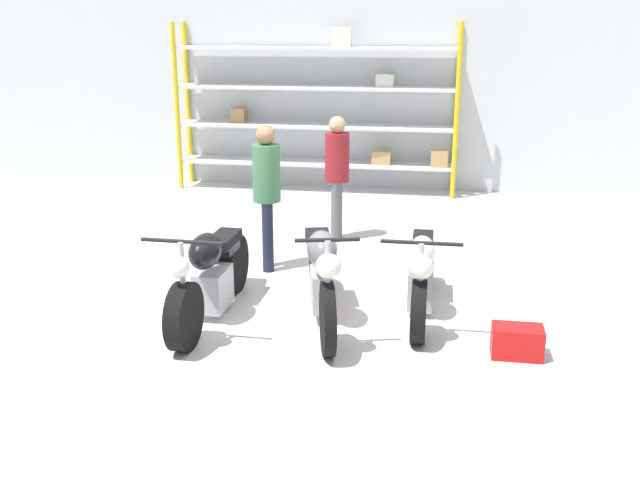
{
  "coord_description": "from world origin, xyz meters",
  "views": [
    {
      "loc": [
        1.14,
        -6.41,
        2.82
      ],
      "look_at": [
        0.0,
        0.4,
        0.7
      ],
      "focal_mm": 40.0,
      "sensor_mm": 36.0,
      "label": 1
    }
  ],
  "objects_px": {
    "motorcycle_black": "(211,276)",
    "motorcycle_grey": "(321,273)",
    "person_browsing": "(267,186)",
    "person_near_rack": "(337,168)",
    "shelving_rack": "(321,107)",
    "toolbox": "(517,342)",
    "motorcycle_white": "(421,275)"
  },
  "relations": [
    {
      "from": "motorcycle_black",
      "to": "motorcycle_grey",
      "type": "relative_size",
      "value": 0.98
    },
    {
      "from": "person_browsing",
      "to": "person_near_rack",
      "type": "xyz_separation_m",
      "value": [
        0.63,
        1.32,
        -0.04
      ]
    },
    {
      "from": "shelving_rack",
      "to": "toolbox",
      "type": "height_order",
      "value": "shelving_rack"
    },
    {
      "from": "person_browsing",
      "to": "shelving_rack",
      "type": "bearing_deg",
      "value": -102.73
    },
    {
      "from": "shelving_rack",
      "to": "person_browsing",
      "type": "relative_size",
      "value": 2.8
    },
    {
      "from": "person_near_rack",
      "to": "toolbox",
      "type": "height_order",
      "value": "person_near_rack"
    },
    {
      "from": "person_near_rack",
      "to": "person_browsing",
      "type": "bearing_deg",
      "value": 62.81
    },
    {
      "from": "shelving_rack",
      "to": "person_browsing",
      "type": "height_order",
      "value": "shelving_rack"
    },
    {
      "from": "motorcycle_grey",
      "to": "person_browsing",
      "type": "distance_m",
      "value": 1.75
    },
    {
      "from": "shelving_rack",
      "to": "toolbox",
      "type": "distance_m",
      "value": 6.84
    },
    {
      "from": "motorcycle_white",
      "to": "person_near_rack",
      "type": "bearing_deg",
      "value": -153.93
    },
    {
      "from": "toolbox",
      "to": "motorcycle_grey",
      "type": "bearing_deg",
      "value": 165.29
    },
    {
      "from": "motorcycle_white",
      "to": "person_browsing",
      "type": "xyz_separation_m",
      "value": [
        -1.82,
        1.08,
        0.59
      ]
    },
    {
      "from": "motorcycle_grey",
      "to": "motorcycle_white",
      "type": "distance_m",
      "value": 1.01
    },
    {
      "from": "motorcycle_black",
      "to": "motorcycle_grey",
      "type": "height_order",
      "value": "motorcycle_grey"
    },
    {
      "from": "shelving_rack",
      "to": "motorcycle_grey",
      "type": "distance_m",
      "value": 5.8
    },
    {
      "from": "shelving_rack",
      "to": "person_browsing",
      "type": "xyz_separation_m",
      "value": [
        0.07,
        -4.21,
        -0.43
      ]
    },
    {
      "from": "shelving_rack",
      "to": "person_browsing",
      "type": "distance_m",
      "value": 4.23
    },
    {
      "from": "motorcycle_black",
      "to": "toolbox",
      "type": "relative_size",
      "value": 4.79
    },
    {
      "from": "shelving_rack",
      "to": "motorcycle_grey",
      "type": "xyz_separation_m",
      "value": [
        0.94,
        -5.64,
        -0.93
      ]
    },
    {
      "from": "person_near_rack",
      "to": "toolbox",
      "type": "xyz_separation_m",
      "value": [
        2.06,
        -3.23,
        -0.83
      ]
    },
    {
      "from": "person_near_rack",
      "to": "shelving_rack",
      "type": "bearing_deg",
      "value": -78.23
    },
    {
      "from": "shelving_rack",
      "to": "person_near_rack",
      "type": "height_order",
      "value": "shelving_rack"
    },
    {
      "from": "motorcycle_grey",
      "to": "person_near_rack",
      "type": "relative_size",
      "value": 1.29
    },
    {
      "from": "motorcycle_white",
      "to": "person_near_rack",
      "type": "relative_size",
      "value": 1.19
    },
    {
      "from": "person_near_rack",
      "to": "motorcycle_black",
      "type": "bearing_deg",
      "value": 71.66
    },
    {
      "from": "motorcycle_white",
      "to": "person_browsing",
      "type": "distance_m",
      "value": 2.2
    },
    {
      "from": "motorcycle_white",
      "to": "toolbox",
      "type": "height_order",
      "value": "motorcycle_white"
    },
    {
      "from": "motorcycle_grey",
      "to": "motorcycle_white",
      "type": "height_order",
      "value": "motorcycle_grey"
    },
    {
      "from": "shelving_rack",
      "to": "motorcycle_black",
      "type": "distance_m",
      "value": 5.8
    },
    {
      "from": "motorcycle_black",
      "to": "toolbox",
      "type": "xyz_separation_m",
      "value": [
        2.91,
        -0.4,
        -0.29
      ]
    },
    {
      "from": "shelving_rack",
      "to": "motorcycle_white",
      "type": "relative_size",
      "value": 2.44
    }
  ]
}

